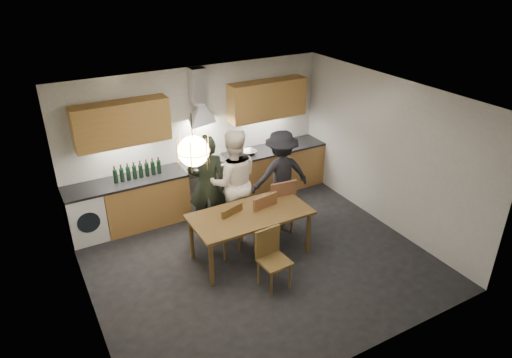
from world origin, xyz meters
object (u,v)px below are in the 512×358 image
chair_back_left (228,226)px  chair_front (271,254)px  person_left (207,185)px  person_mid (233,182)px  stock_pot (283,142)px  wine_bottles (137,170)px  mixing_bowl (249,152)px  person_right (281,174)px  dining_table (250,218)px

chair_back_left → chair_front: chair_back_left is taller
person_left → person_mid: bearing=-174.5°
stock_pot → wine_bottles: (-2.93, -0.04, 0.07)m
stock_pot → chair_back_left: bearing=-141.1°
person_mid → wine_bottles: 1.64m
chair_back_left → wine_bottles: wine_bottles is taller
chair_back_left → wine_bottles: 1.91m
person_left → wine_bottles: (-0.92, 0.81, 0.16)m
mixing_bowl → stock_pot: (0.79, 0.05, 0.04)m
person_right → wine_bottles: (-2.29, 0.93, 0.24)m
chair_front → person_mid: bearing=78.9°
person_right → mixing_bowl: 0.93m
dining_table → person_left: person_left is taller
mixing_bowl → chair_back_left: bearing=-127.9°
mixing_bowl → stock_pot: size_ratio=1.31×
mixing_bowl → dining_table: bearing=-117.8°
person_left → stock_pot: 2.18m
chair_back_left → chair_front: size_ratio=1.02×
person_left → person_mid: (0.41, -0.14, 0.03)m
person_right → mixing_bowl: person_right is taller
person_mid → mixing_bowl: (0.81, 0.94, 0.02)m
chair_front → person_mid: (0.20, 1.58, 0.41)m
chair_back_left → person_right: bearing=-172.0°
mixing_bowl → wine_bottles: size_ratio=0.35×
chair_front → person_mid: person_mid is taller
person_mid → stock_pot: 1.89m
dining_table → person_mid: (0.13, 0.83, 0.23)m
stock_pot → mixing_bowl: bearing=-176.2°
chair_back_left → person_mid: person_mid is taller
wine_bottles → person_left: bearing=-41.4°
chair_front → mixing_bowl: mixing_bowl is taller
dining_table → mixing_bowl: size_ratio=6.41×
person_left → mixing_bowl: (1.21, 0.80, 0.04)m
dining_table → person_right: size_ratio=1.13×
stock_pot → wine_bottles: bearing=-179.3°
person_mid → person_right: size_ratio=1.13×
chair_front → mixing_bowl: (1.01, 2.53, 0.43)m
dining_table → person_right: (1.09, 0.86, 0.13)m
chair_back_left → stock_pot: (2.02, 1.63, 0.46)m
chair_back_left → person_right: size_ratio=0.56×
dining_table → chair_back_left: bearing=146.1°
person_right → person_left: bearing=3.4°
chair_front → person_left: (-0.21, 1.73, 0.38)m
chair_front → person_right: bearing=50.3°
wine_bottles → person_right: bearing=-22.0°
person_mid → stock_pot: bearing=-133.4°
chair_back_left → dining_table: bearing=128.3°
stock_pot → wine_bottles: size_ratio=0.27×
person_left → wine_bottles: 1.24m
mixing_bowl → person_mid: bearing=-130.6°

